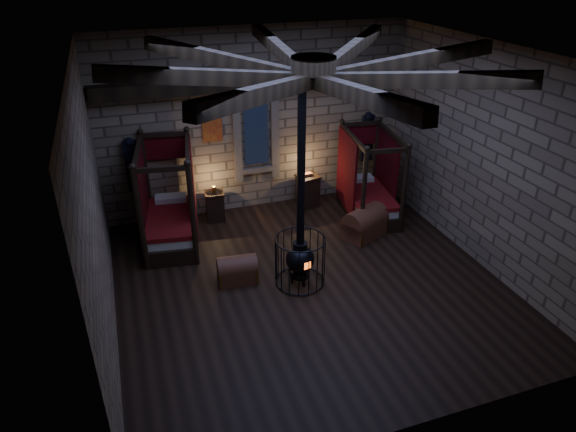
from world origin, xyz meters
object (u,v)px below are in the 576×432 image
object	(u,v)px
bed_right	(367,195)
trunk_left	(237,270)
trunk_right	(365,223)
bed_left	(171,218)
stove	(300,256)

from	to	relation	value
bed_right	trunk_left	size ratio (longest dim) A/B	2.59
bed_right	trunk_left	distance (m)	3.95
trunk_left	trunk_right	xyz separation A→B (m)	(3.04, 0.76, 0.06)
bed_left	stove	xyz separation A→B (m)	(2.05, -2.38, 0.07)
stove	bed_right	bearing A→B (deg)	28.79
trunk_right	stove	world-z (taller)	stove
bed_left	stove	size ratio (longest dim) A/B	0.54
trunk_right	stove	size ratio (longest dim) A/B	0.27
bed_left	bed_right	xyz separation A→B (m)	(4.51, -0.25, -0.03)
bed_left	trunk_left	distance (m)	2.19
stove	bed_left	bearing A→B (deg)	118.52
trunk_left	trunk_right	size ratio (longest dim) A/B	0.71
trunk_right	stove	distance (m)	2.30
bed_right	trunk_right	distance (m)	1.09
trunk_right	stove	xyz separation A→B (m)	(-1.94, -1.20, 0.29)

